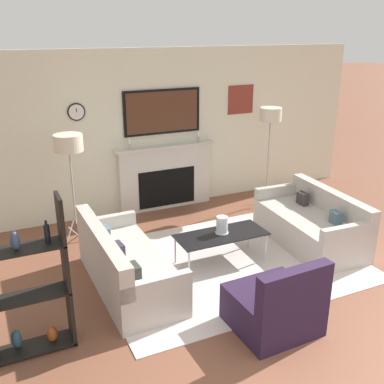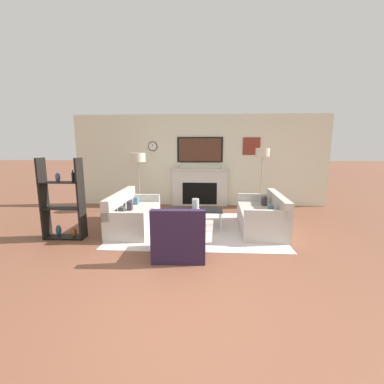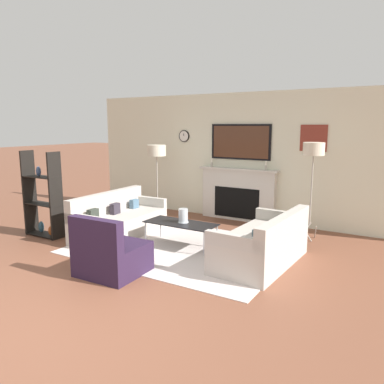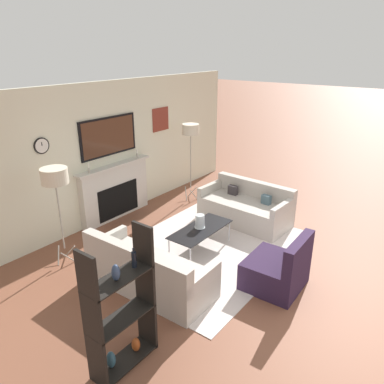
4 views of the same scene
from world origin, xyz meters
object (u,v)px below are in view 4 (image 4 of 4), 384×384
at_px(couch_right, 246,208).
at_px(hurricane_candle, 200,222).
at_px(floor_lamp_left, 55,177).
at_px(couch_left, 148,272).
at_px(shelf_unit, 121,311).
at_px(floor_lamp_right, 191,131).
at_px(armchair, 278,270).
at_px(coffee_table, 201,230).

height_order(couch_right, hurricane_candle, couch_right).
distance_m(hurricane_candle, floor_lamp_left, 2.42).
bearing_deg(couch_left, shelf_unit, -147.71).
height_order(couch_left, couch_right, couch_left).
xyz_separation_m(couch_right, floor_lamp_right, (0.28, 1.59, 1.30)).
height_order(floor_lamp_left, floor_lamp_right, floor_lamp_right).
height_order(couch_right, floor_lamp_left, floor_lamp_left).
relative_size(couch_left, hurricane_candle, 8.14).
bearing_deg(couch_right, shelf_unit, -169.60).
bearing_deg(shelf_unit, hurricane_candle, 17.84).
relative_size(armchair, shelf_unit, 0.54).
bearing_deg(couch_right, armchair, -138.45).
bearing_deg(shelf_unit, coffee_table, 17.28).
xyz_separation_m(armchair, coffee_table, (0.17, 1.50, 0.11)).
distance_m(couch_left, hurricane_candle, 1.40).
bearing_deg(hurricane_candle, couch_left, -176.46).
height_order(hurricane_candle, floor_lamp_right, floor_lamp_right).
bearing_deg(floor_lamp_left, couch_right, -27.34).
bearing_deg(floor_lamp_right, floor_lamp_left, -180.00).
bearing_deg(floor_lamp_right, couch_right, -100.05).
relative_size(armchair, floor_lamp_right, 0.49).
distance_m(coffee_table, shelf_unit, 2.63).
relative_size(couch_left, armchair, 2.25).
relative_size(couch_right, hurricane_candle, 7.59).
distance_m(armchair, hurricane_candle, 1.57).
height_order(armchair, hurricane_candle, armchair).
height_order(coffee_table, hurricane_candle, hurricane_candle).
height_order(couch_right, floor_lamp_right, floor_lamp_right).
height_order(hurricane_candle, shelf_unit, shelf_unit).
xyz_separation_m(couch_left, floor_lamp_right, (3.10, 1.59, 1.31)).
distance_m(couch_left, floor_lamp_left, 2.00).
bearing_deg(couch_left, floor_lamp_right, 27.26).
distance_m(armchair, shelf_unit, 2.47).
bearing_deg(floor_lamp_right, coffee_table, -138.56).
height_order(couch_left, floor_lamp_left, floor_lamp_left).
xyz_separation_m(coffee_table, shelf_unit, (-2.50, -0.78, 0.32)).
bearing_deg(floor_lamp_right, hurricane_candle, -138.78).
distance_m(couch_right, coffee_table, 1.47).
xyz_separation_m(armchair, shelf_unit, (-2.32, 0.73, 0.43)).
bearing_deg(couch_right, coffee_table, 178.08).
height_order(floor_lamp_right, shelf_unit, floor_lamp_right).
height_order(couch_right, shelf_unit, shelf_unit).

